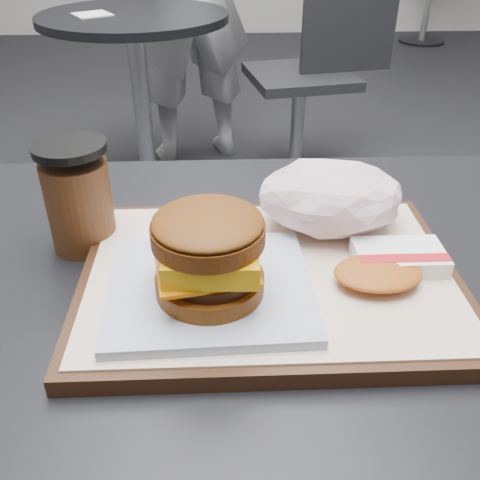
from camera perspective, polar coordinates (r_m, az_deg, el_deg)
name	(u,v)px	position (r m, az deg, el deg)	size (l,w,h in m)	color
customer_table	(262,397)	(0.69, 2.38, -16.38)	(0.80, 0.60, 0.77)	#A5A5AA
serving_tray	(269,277)	(0.55, 3.14, -4.01)	(0.38, 0.28, 0.02)	black
breakfast_sandwich	(210,262)	(0.48, -3.25, -2.40)	(0.20, 0.18, 0.09)	silver
hash_brown	(390,264)	(0.55, 15.68, -2.50)	(0.12, 0.09, 0.02)	white
crumpled_wrapper	(331,197)	(0.61, 9.72, 4.54)	(0.16, 0.13, 0.07)	white
coffee_cup	(79,200)	(0.61, -16.81, 4.08)	(0.08, 0.08, 0.12)	#432310
neighbor_table	(138,68)	(2.19, -10.79, 17.55)	(0.70, 0.70, 0.75)	black
napkin	(92,14)	(2.14, -15.49, 22.19)	(0.12, 0.12, 0.00)	white
neighbor_chair	(317,64)	(2.40, 8.20, 18.08)	(0.63, 0.49, 0.88)	#A09FA4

